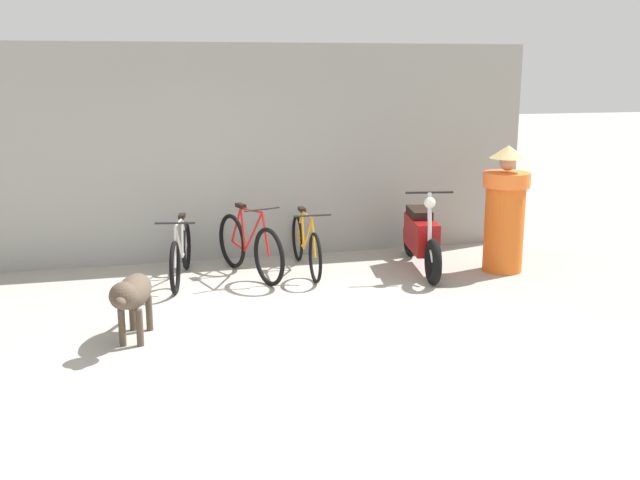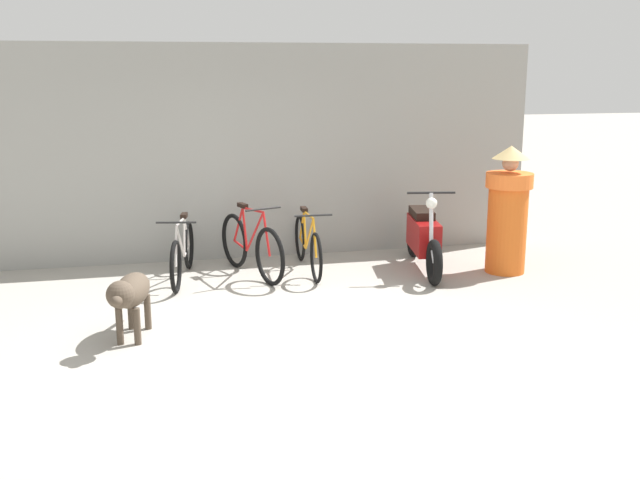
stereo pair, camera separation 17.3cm
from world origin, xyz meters
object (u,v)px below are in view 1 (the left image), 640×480
(bicycle_1, at_px, (250,247))
(person_in_robes, at_px, (505,209))
(motorcycle, at_px, (421,237))
(stray_dog, at_px, (132,294))
(bicycle_2, at_px, (306,245))
(bicycle_0, at_px, (181,254))

(bicycle_1, height_order, person_in_robes, person_in_robes)
(motorcycle, relative_size, stray_dog, 1.62)
(bicycle_2, bearing_deg, bicycle_1, -83.50)
(bicycle_2, relative_size, person_in_robes, 1.07)
(bicycle_2, distance_m, motorcycle, 1.46)
(bicycle_2, xyz_separation_m, stray_dog, (-2.14, -2.01, 0.13))
(stray_dog, height_order, person_in_robes, person_in_robes)
(motorcycle, height_order, person_in_robes, person_in_robes)
(motorcycle, xyz_separation_m, stray_dog, (-3.57, -1.73, 0.04))
(person_in_robes, bearing_deg, motorcycle, 22.44)
(bicycle_0, relative_size, motorcycle, 0.86)
(bicycle_1, bearing_deg, motorcycle, 65.60)
(stray_dog, bearing_deg, motorcycle, 129.21)
(bicycle_2, bearing_deg, person_in_robes, 77.21)
(bicycle_2, relative_size, motorcycle, 0.88)
(bicycle_0, bearing_deg, person_in_robes, 93.20)
(motorcycle, xyz_separation_m, person_in_robes, (0.97, -0.33, 0.37))
(bicycle_0, bearing_deg, bicycle_1, 100.68)
(bicycle_1, relative_size, person_in_robes, 1.01)
(bicycle_0, height_order, motorcycle, motorcycle)
(bicycle_2, xyz_separation_m, motorcycle, (1.43, -0.29, 0.09))
(bicycle_1, distance_m, stray_dog, 2.41)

